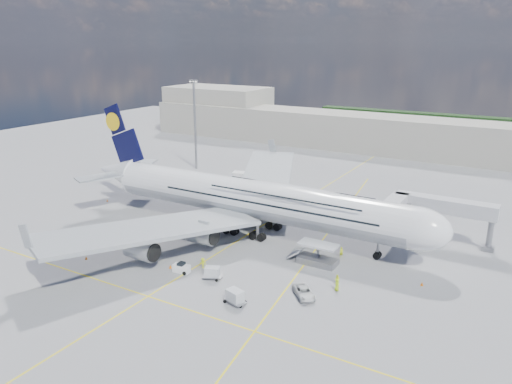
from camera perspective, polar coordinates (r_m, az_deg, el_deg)
The scene contains 31 objects.
ground at distance 90.50m, azimuth -3.67°, elevation -6.55°, with size 300.00×300.00×0.00m, color gray.
taxi_line_main at distance 90.49m, azimuth -3.67°, elevation -6.54°, with size 0.25×220.00×0.01m, color yellow.
taxi_line_cross at distance 76.48m, azimuth -12.24°, elevation -11.57°, with size 120.00×0.25×0.01m, color yellow.
taxi_line_diag at distance 92.42m, azimuth 7.12°, elevation -6.13°, with size 0.25×100.00×0.01m, color yellow.
airliner at distance 95.85m, azimuth -0.28°, elevation -0.76°, with size 77.26×79.15×23.71m.
jet_bridge at distance 95.61m, azimuth 18.64°, elevation -1.74°, with size 18.80×12.10×8.50m.
cargo_loader at distance 84.92m, azimuth 6.96°, elevation -7.36°, with size 8.53×3.20×3.67m.
light_mast at distance 144.75m, azimuth -6.99°, elevation 7.76°, with size 3.00×0.70×25.50m.
terminal at distance 172.71m, azimuth 14.29°, elevation 6.42°, with size 180.00×16.00×12.00m, color #B2AD9E.
hangar at distance 206.85m, azimuth -4.34°, elevation 9.40°, with size 40.00×22.00×18.00m, color #B2AD9E.
dolly_row_a at distance 90.68m, azimuth -11.82°, elevation -6.60°, with size 3.22×1.78×0.46m.
dolly_row_b at distance 100.52m, azimuth -13.69°, elevation -3.84°, with size 3.82×2.74×2.18m.
dolly_row_c at distance 95.74m, azimuth -7.02°, elevation -5.05°, with size 3.34×1.99×0.47m.
dolly_back at distance 94.94m, azimuth -12.57°, elevation -5.53°, with size 3.60×2.29×0.49m.
dolly_nose_far at distance 72.56m, azimuth -2.42°, elevation -11.82°, with size 3.66×2.65×2.09m.
dolly_nose_near at distance 79.76m, azimuth -5.03°, elevation -9.14°, with size 3.45×2.71×1.93m.
baggage_tug at distance 82.36m, azimuth -8.52°, elevation -8.60°, with size 2.93×1.63×1.75m.
catering_truck_inner at distance 124.90m, azimuth -1.19°, elevation 1.18°, with size 7.93×4.67×4.43m.
catering_truck_outer at distance 135.59m, azimuth 0.52°, elevation 2.37°, with size 7.31×4.29×4.09m.
service_van at distance 74.72m, azimuth 5.54°, elevation -11.34°, with size 2.36×5.12×1.42m, color silver.
crew_nose at distance 88.12m, azimuth 9.73°, elevation -6.79°, with size 0.67×0.44×1.84m, color #D7E918.
crew_loader at distance 78.77m, azimuth 9.26°, elevation -9.86°, with size 0.78×0.61×1.60m, color #F0FF1A.
crew_wing at distance 97.44m, azimuth -13.82°, elevation -4.67°, with size 1.11×0.46×1.90m, color #C1FB1A.
crew_van at distance 76.87m, azimuth 9.23°, elevation -10.43°, with size 0.94×0.61×1.93m, color #C0EB18.
crew_tug at distance 83.33m, azimuth -6.09°, elevation -8.08°, with size 1.18×0.68×1.83m, color #DDEF19.
cone_nose at distance 81.76m, azimuth 18.43°, elevation -9.92°, with size 0.46×0.46×0.58m.
cone_wing_left_inner at distance 109.58m, azimuth 0.05°, elevation -2.11°, with size 0.40×0.40×0.51m.
cone_wing_left_outer at distance 117.67m, azimuth -0.50°, elevation -0.75°, with size 0.39×0.39×0.50m.
cone_wing_right_inner at distance 84.28m, azimuth -9.76°, elevation -8.40°, with size 0.49×0.49×0.62m.
cone_wing_right_outer at distance 91.06m, azimuth -18.84°, elevation -7.14°, with size 0.45×0.45×0.57m.
cone_tail at distance 121.38m, azimuth -16.64°, elevation -0.92°, with size 0.43×0.43×0.55m.
Camera 1 is at (46.91, -68.48, 36.04)m, focal length 35.00 mm.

